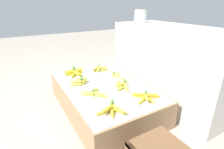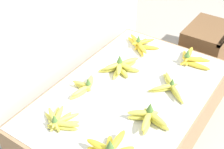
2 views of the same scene
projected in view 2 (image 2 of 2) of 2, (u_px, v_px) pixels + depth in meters
The scene contains 11 objects.
ground_plane at pixel (128, 125), 1.80m from camera, with size 10.00×10.00×0.00m, color #A89E8E.
display_platform at pixel (129, 109), 1.73m from camera, with size 1.16×0.75×0.25m.
back_vendor_table at pixel (45, 21), 1.99m from camera, with size 1.35×0.58×0.78m.
wooden_crate at pixel (207, 43), 2.28m from camera, with size 0.38×0.28×0.26m.
banana_bunch_front_midleft at pixel (149, 118), 1.45m from camera, with size 0.16×0.22×0.11m.
banana_bunch_front_midright at pixel (169, 87), 1.65m from camera, with size 0.20×0.21×0.08m.
banana_bunch_front_right at pixel (191, 59), 1.84m from camera, with size 0.18×0.22×0.10m.
banana_bunch_middle_left at pixel (59, 121), 1.45m from camera, with size 0.15×0.22×0.09m.
banana_bunch_middle_midleft at pixel (84, 86), 1.65m from camera, with size 0.22×0.12×0.09m.
banana_bunch_middle_midright at pixel (121, 67), 1.78m from camera, with size 0.23×0.21×0.10m.
banana_bunch_middle_right at pixel (140, 44), 1.98m from camera, with size 0.21×0.25×0.10m.
Camera 2 is at (-1.09, -0.63, 1.33)m, focal length 50.00 mm.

